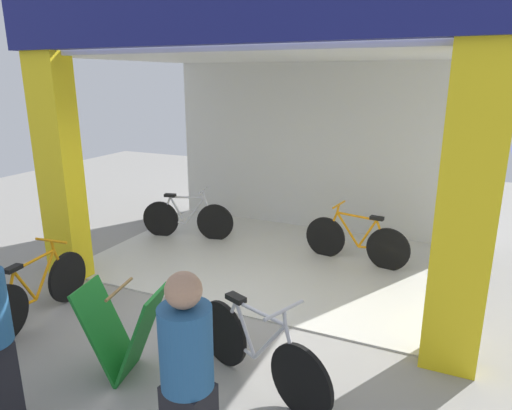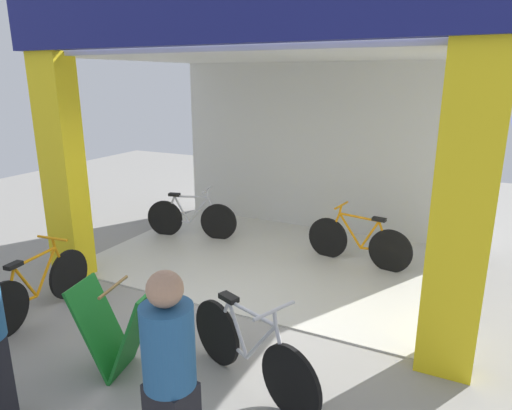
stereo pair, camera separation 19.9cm
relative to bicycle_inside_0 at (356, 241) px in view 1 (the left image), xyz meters
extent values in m
plane|color=gray|center=(-1.11, -2.22, -0.37)|extent=(19.20, 19.20, 0.00)
cube|color=beige|center=(-1.11, -0.40, -0.36)|extent=(5.60, 3.63, 0.02)
cube|color=silver|center=(-1.11, 1.41, 1.20)|extent=(5.60, 0.12, 3.13)
cube|color=yellow|center=(-3.65, -2.22, 1.20)|extent=(0.52, 0.36, 3.13)
cube|color=yellow|center=(1.43, -2.22, 1.20)|extent=(0.52, 0.36, 3.13)
cube|color=navy|center=(-1.11, -2.37, 3.10)|extent=(5.80, 0.20, 0.67)
cube|color=silver|center=(-1.11, -0.40, 2.73)|extent=(5.60, 3.63, 0.06)
cylinder|color=black|center=(0.50, -0.07, -0.04)|extent=(0.66, 0.13, 0.66)
cylinder|color=black|center=(-0.51, 0.07, -0.04)|extent=(0.66, 0.13, 0.66)
cylinder|color=orange|center=(0.26, -0.04, -0.06)|extent=(0.44, 0.10, 0.08)
cylinder|color=orange|center=(0.17, -0.02, 0.15)|extent=(0.29, 0.07, 0.49)
cylinder|color=orange|center=(-0.14, 0.02, 0.16)|extent=(0.40, 0.09, 0.51)
cylinder|color=orange|center=(-0.02, 0.00, 0.40)|extent=(0.63, 0.12, 0.05)
cylinder|color=orange|center=(0.39, -0.05, 0.17)|extent=(0.22, 0.06, 0.44)
cylinder|color=orange|center=(-0.41, 0.06, 0.18)|extent=(0.20, 0.06, 0.46)
cylinder|color=orange|center=(-0.32, 0.04, 0.47)|extent=(0.06, 0.04, 0.14)
cylinder|color=orange|center=(-0.31, 0.04, 0.54)|extent=(0.09, 0.46, 0.03)
cube|color=black|center=(0.30, -0.04, 0.42)|extent=(0.21, 0.13, 0.05)
cylinder|color=black|center=(-3.49, -0.24, -0.04)|extent=(0.65, 0.20, 0.66)
cylinder|color=black|center=(-2.50, 0.00, -0.04)|extent=(0.65, 0.20, 0.66)
cylinder|color=silver|center=(-3.25, -0.18, -0.06)|extent=(0.44, 0.14, 0.09)
cylinder|color=silver|center=(-3.17, -0.16, 0.15)|extent=(0.29, 0.10, 0.49)
cylinder|color=silver|center=(-2.86, -0.09, 0.16)|extent=(0.40, 0.13, 0.52)
cylinder|color=silver|center=(-2.98, -0.12, 0.40)|extent=(0.62, 0.19, 0.05)
cylinder|color=silver|center=(-3.38, -0.21, 0.18)|extent=(0.22, 0.09, 0.44)
cylinder|color=silver|center=(-2.60, -0.02, 0.18)|extent=(0.20, 0.08, 0.46)
cylinder|color=silver|center=(-2.69, -0.04, 0.47)|extent=(0.06, 0.05, 0.14)
cylinder|color=silver|center=(-2.70, -0.05, 0.54)|extent=(0.14, 0.45, 0.03)
cube|color=black|center=(-3.29, -0.19, 0.42)|extent=(0.22, 0.14, 0.05)
cylinder|color=black|center=(-3.00, -3.76, -0.04)|extent=(0.12, 0.65, 0.65)
cylinder|color=black|center=(-3.11, -2.77, -0.04)|extent=(0.12, 0.65, 0.65)
cylinder|color=orange|center=(-3.03, -3.53, -0.07)|extent=(0.08, 0.44, 0.08)
cylinder|color=orange|center=(-3.04, -3.44, 0.14)|extent=(0.07, 0.29, 0.49)
cylinder|color=orange|center=(-3.07, -3.13, 0.15)|extent=(0.08, 0.40, 0.51)
cylinder|color=orange|center=(-3.06, -3.26, 0.39)|extent=(0.10, 0.62, 0.05)
cylinder|color=orange|center=(-3.01, -3.66, 0.17)|extent=(0.06, 0.22, 0.44)
cylinder|color=orange|center=(-3.10, -2.87, 0.18)|extent=(0.06, 0.20, 0.45)
cylinder|color=orange|center=(-3.09, -2.96, 0.46)|extent=(0.04, 0.06, 0.14)
cylinder|color=orange|center=(-3.09, -2.97, 0.53)|extent=(0.45, 0.08, 0.03)
cube|color=black|center=(-3.02, -3.57, 0.41)|extent=(0.12, 0.21, 0.05)
cylinder|color=black|center=(-0.65, -3.13, -0.03)|extent=(0.64, 0.29, 0.67)
cylinder|color=black|center=(0.31, -3.52, -0.03)|extent=(0.64, 0.29, 0.67)
cylinder|color=silver|center=(-0.42, -3.22, -0.06)|extent=(0.43, 0.20, 0.09)
cylinder|color=silver|center=(-0.33, -3.26, 0.16)|extent=(0.28, 0.14, 0.50)
cylinder|color=silver|center=(-0.04, -3.38, 0.17)|extent=(0.39, 0.19, 0.52)
cylinder|color=silver|center=(-0.16, -3.33, 0.41)|extent=(0.61, 0.28, 0.05)
cylinder|color=silver|center=(-0.54, -3.17, 0.19)|extent=(0.22, 0.12, 0.45)
cylinder|color=silver|center=(0.22, -3.48, 0.19)|extent=(0.20, 0.11, 0.46)
cylinder|color=silver|center=(0.13, -3.45, 0.49)|extent=(0.07, 0.06, 0.14)
cylinder|color=silver|center=(0.12, -3.44, 0.55)|extent=(0.21, 0.44, 0.03)
cube|color=black|center=(-0.45, -3.21, 0.43)|extent=(0.23, 0.17, 0.05)
cube|color=#197226|center=(-1.60, -3.73, 0.09)|extent=(0.49, 0.55, 0.92)
cube|color=#197226|center=(-1.24, -3.65, 0.09)|extent=(0.49, 0.55, 0.92)
cylinder|color=olive|center=(-1.42, -3.69, 0.55)|extent=(0.13, 0.47, 0.03)
cylinder|color=#26598C|center=(-0.09, -4.59, 0.82)|extent=(0.38, 0.38, 0.55)
sphere|color=tan|center=(-0.09, -4.59, 1.22)|extent=(0.23, 0.23, 0.23)
camera|label=1|loc=(1.33, -6.67, 2.45)|focal=31.96mm
camera|label=2|loc=(1.51, -6.59, 2.45)|focal=31.96mm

